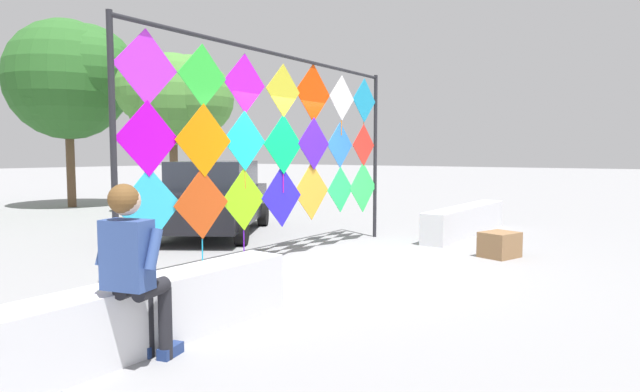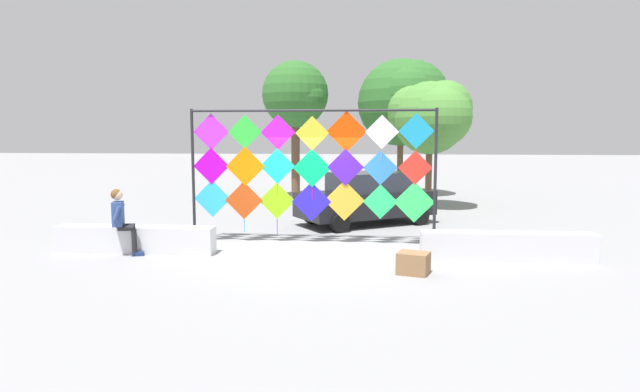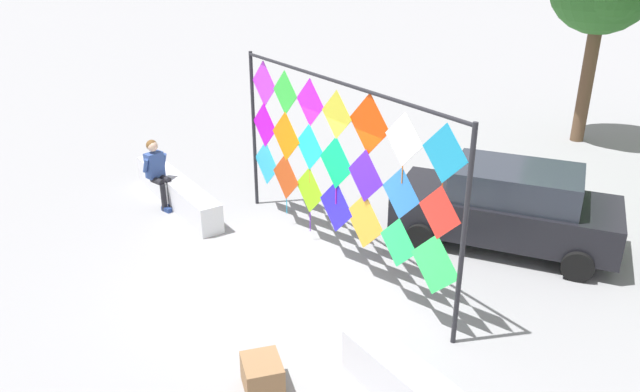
{
  "view_description": "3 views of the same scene",
  "coord_description": "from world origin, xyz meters",
  "px_view_note": "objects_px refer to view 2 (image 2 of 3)",
  "views": [
    {
      "loc": [
        -6.46,
        -4.04,
        1.64
      ],
      "look_at": [
        0.29,
        0.74,
        0.98
      ],
      "focal_mm": 29.53,
      "sensor_mm": 36.0,
      "label": 1
    },
    {
      "loc": [
        1.18,
        -11.53,
        2.57
      ],
      "look_at": [
        0.0,
        0.71,
        1.17
      ],
      "focal_mm": 30.44,
      "sensor_mm": 36.0,
      "label": 2
    },
    {
      "loc": [
        7.39,
        -4.39,
        5.23
      ],
      "look_at": [
        0.02,
        0.59,
        1.4
      ],
      "focal_mm": 34.24,
      "sensor_mm": 36.0,
      "label": 3
    }
  ],
  "objects_px": {
    "kite_display_rack": "(310,163)",
    "tree_far_right": "(432,115)",
    "tree_palm_like": "(297,96)",
    "tree_broadleaf": "(404,101)",
    "seated_vendor": "(122,217)",
    "cardboard_box_large": "(413,263)",
    "parked_car": "(367,198)"
  },
  "relations": [
    {
      "from": "kite_display_rack",
      "to": "tree_far_right",
      "type": "relative_size",
      "value": 1.31
    },
    {
      "from": "tree_palm_like",
      "to": "tree_broadleaf",
      "type": "xyz_separation_m",
      "value": [
        4.33,
        1.06,
        -0.15
      ]
    },
    {
      "from": "tree_palm_like",
      "to": "tree_broadleaf",
      "type": "relative_size",
      "value": 0.97
    },
    {
      "from": "kite_display_rack",
      "to": "tree_palm_like",
      "type": "height_order",
      "value": "tree_palm_like"
    },
    {
      "from": "kite_display_rack",
      "to": "seated_vendor",
      "type": "distance_m",
      "value": 4.32
    },
    {
      "from": "cardboard_box_large",
      "to": "tree_palm_like",
      "type": "distance_m",
      "value": 13.15
    },
    {
      "from": "cardboard_box_large",
      "to": "kite_display_rack",
      "type": "bearing_deg",
      "value": 129.87
    },
    {
      "from": "kite_display_rack",
      "to": "tree_broadleaf",
      "type": "height_order",
      "value": "tree_broadleaf"
    },
    {
      "from": "kite_display_rack",
      "to": "tree_broadleaf",
      "type": "xyz_separation_m",
      "value": [
        2.74,
        10.36,
        2.06
      ]
    },
    {
      "from": "seated_vendor",
      "to": "tree_palm_like",
      "type": "height_order",
      "value": "tree_palm_like"
    },
    {
      "from": "kite_display_rack",
      "to": "tree_broadleaf",
      "type": "distance_m",
      "value": 10.91
    },
    {
      "from": "parked_car",
      "to": "cardboard_box_large",
      "type": "distance_m",
      "value": 5.64
    },
    {
      "from": "tree_far_right",
      "to": "tree_broadleaf",
      "type": "distance_m",
      "value": 3.92
    },
    {
      "from": "tree_palm_like",
      "to": "tree_broadleaf",
      "type": "height_order",
      "value": "tree_broadleaf"
    },
    {
      "from": "parked_car",
      "to": "tree_far_right",
      "type": "height_order",
      "value": "tree_far_right"
    },
    {
      "from": "tree_far_right",
      "to": "tree_broadleaf",
      "type": "relative_size",
      "value": 0.77
    },
    {
      "from": "seated_vendor",
      "to": "tree_far_right",
      "type": "height_order",
      "value": "tree_far_right"
    },
    {
      "from": "parked_car",
      "to": "cardboard_box_large",
      "type": "xyz_separation_m",
      "value": [
        0.92,
        -5.54,
        -0.56
      ]
    },
    {
      "from": "cardboard_box_large",
      "to": "tree_far_right",
      "type": "height_order",
      "value": "tree_far_right"
    },
    {
      "from": "cardboard_box_large",
      "to": "tree_palm_like",
      "type": "xyz_separation_m",
      "value": [
        -3.81,
        11.96,
        3.91
      ]
    },
    {
      "from": "kite_display_rack",
      "to": "tree_far_right",
      "type": "height_order",
      "value": "tree_far_right"
    },
    {
      "from": "kite_display_rack",
      "to": "seated_vendor",
      "type": "bearing_deg",
      "value": -155.79
    },
    {
      "from": "kite_display_rack",
      "to": "cardboard_box_large",
      "type": "bearing_deg",
      "value": -50.13
    },
    {
      "from": "parked_car",
      "to": "cardboard_box_large",
      "type": "height_order",
      "value": "parked_car"
    },
    {
      "from": "seated_vendor",
      "to": "kite_display_rack",
      "type": "bearing_deg",
      "value": 24.21
    },
    {
      "from": "kite_display_rack",
      "to": "tree_palm_like",
      "type": "relative_size",
      "value": 1.05
    },
    {
      "from": "cardboard_box_large",
      "to": "tree_broadleaf",
      "type": "xyz_separation_m",
      "value": [
        0.52,
        13.02,
        3.76
      ]
    },
    {
      "from": "tree_far_right",
      "to": "tree_broadleaf",
      "type": "bearing_deg",
      "value": 101.28
    },
    {
      "from": "cardboard_box_large",
      "to": "tree_far_right",
      "type": "relative_size",
      "value": 0.13
    },
    {
      "from": "seated_vendor",
      "to": "parked_car",
      "type": "xyz_separation_m",
      "value": [
        5.12,
        4.59,
        -0.07
      ]
    },
    {
      "from": "kite_display_rack",
      "to": "tree_broadleaf",
      "type": "bearing_deg",
      "value": 75.16
    },
    {
      "from": "kite_display_rack",
      "to": "tree_far_right",
      "type": "bearing_deg",
      "value": 61.99
    }
  ]
}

